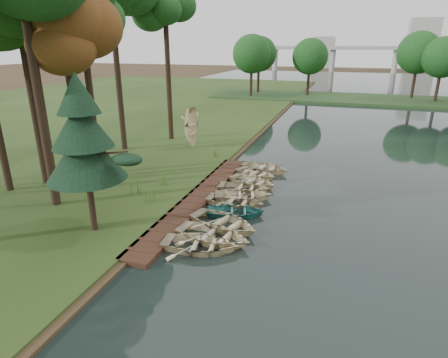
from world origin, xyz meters
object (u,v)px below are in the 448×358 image
(rowboat_0, at_px, (200,243))
(rowboat_2, at_px, (223,221))
(rowboat_1, at_px, (213,234))
(stored_rowboat, at_px, (192,143))
(pine_tree, at_px, (83,138))
(boardwalk, at_px, (198,198))

(rowboat_0, distance_m, rowboat_2, 2.51)
(rowboat_1, bearing_deg, stored_rowboat, 35.39)
(stored_rowboat, xyz_separation_m, pine_tree, (1.47, -16.55, 4.45))
(rowboat_1, bearing_deg, pine_tree, 110.18)
(rowboat_1, distance_m, stored_rowboat, 17.13)
(boardwalk, height_order, rowboat_0, rowboat_0)
(rowboat_1, xyz_separation_m, rowboat_2, (0.05, 1.50, 0.00))
(boardwalk, relative_size, stored_rowboat, 4.32)
(rowboat_1, xyz_separation_m, stored_rowboat, (-7.55, 15.38, 0.22))
(rowboat_2, bearing_deg, pine_tree, 131.45)
(boardwalk, distance_m, pine_tree, 8.42)
(pine_tree, bearing_deg, rowboat_0, 1.78)
(rowboat_0, xyz_separation_m, rowboat_2, (0.34, 2.49, 0.03))
(rowboat_2, bearing_deg, stored_rowboat, 46.59)
(boardwalk, relative_size, rowboat_0, 4.29)
(rowboat_1, relative_size, rowboat_2, 1.00)
(boardwalk, distance_m, rowboat_1, 5.42)
(rowboat_2, bearing_deg, boardwalk, 58.25)
(stored_rowboat, height_order, pine_tree, pine_tree)
(boardwalk, xyz_separation_m, rowboat_2, (2.72, -3.20, 0.31))
(rowboat_2, distance_m, stored_rowboat, 15.83)
(rowboat_0, bearing_deg, rowboat_2, -15.44)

